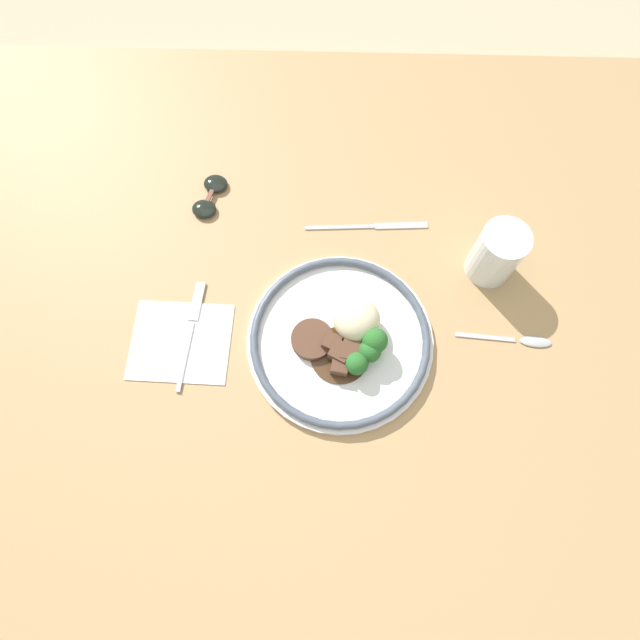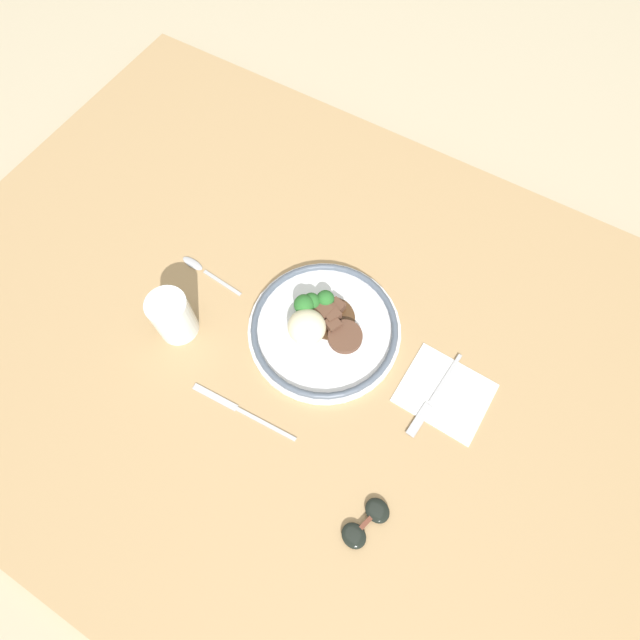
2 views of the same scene
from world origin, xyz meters
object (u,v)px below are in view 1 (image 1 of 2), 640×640
Objects in this scene: spoon at (523,341)px; sunglasses at (210,196)px; juice_glass at (495,256)px; knife at (371,226)px; plate at (341,339)px; fork at (192,324)px.

sunglasses is at bearing 158.58° from spoon.
spoon is 0.57m from sunglasses.
knife is at bearing 158.75° from juice_glass.
knife is (-0.19, 0.07, -0.04)m from juice_glass.
juice_glass reaches higher than plate.
knife is 0.31m from spoon.
juice_glass reaches higher than knife.
juice_glass is 0.68× the size of spoon.
fork reaches higher than knife.
juice_glass is at bearing 114.11° from spoon.
plate is 0.35m from sunglasses.
spoon is (0.28, 0.01, -0.02)m from plate.
fork and spoon have the same top height.
spoon is (0.52, -0.01, -0.00)m from fork.
juice_glass is at bearing -24.46° from knife.
plate reaches higher than spoon.
sunglasses reaches higher than spoon.
plate is at bearing -106.49° from knife.
plate reaches higher than knife.
sunglasses is (-0.51, 0.25, 0.00)m from spoon.
sunglasses is at bearing 131.75° from plate.
fork is 0.34m from knife.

